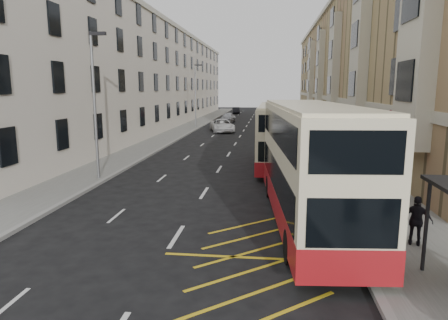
# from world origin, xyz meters

# --- Properties ---
(ground) EXTENTS (200.00, 200.00, 0.00)m
(ground) POSITION_xyz_m (0.00, 0.00, 0.00)
(ground) COLOR black
(ground) RESTS_ON ground
(pavement_right) EXTENTS (4.00, 120.00, 0.15)m
(pavement_right) POSITION_xyz_m (8.00, 30.00, 0.07)
(pavement_right) COLOR #61615D
(pavement_right) RESTS_ON ground
(pavement_left) EXTENTS (3.00, 120.00, 0.15)m
(pavement_left) POSITION_xyz_m (-7.50, 30.00, 0.07)
(pavement_left) COLOR #61615D
(pavement_left) RESTS_ON ground
(kerb_right) EXTENTS (0.25, 120.00, 0.15)m
(kerb_right) POSITION_xyz_m (6.00, 30.00, 0.07)
(kerb_right) COLOR gray
(kerb_right) RESTS_ON ground
(kerb_left) EXTENTS (0.25, 120.00, 0.15)m
(kerb_left) POSITION_xyz_m (-6.00, 30.00, 0.07)
(kerb_left) COLOR gray
(kerb_left) RESTS_ON ground
(road_markings) EXTENTS (10.00, 110.00, 0.01)m
(road_markings) POSITION_xyz_m (0.00, 45.00, 0.01)
(road_markings) COLOR silver
(road_markings) RESTS_ON ground
(terrace_right) EXTENTS (10.75, 79.00, 15.25)m
(terrace_right) POSITION_xyz_m (14.88, 45.38, 7.52)
(terrace_right) COLOR #9D8B5B
(terrace_right) RESTS_ON ground
(terrace_left) EXTENTS (9.18, 79.00, 13.25)m
(terrace_left) POSITION_xyz_m (-13.43, 45.50, 6.52)
(terrace_left) COLOR beige
(terrace_left) RESTS_ON ground
(guard_railing) EXTENTS (0.06, 6.56, 1.01)m
(guard_railing) POSITION_xyz_m (6.25, 5.75, 0.86)
(guard_railing) COLOR red
(guard_railing) RESTS_ON pavement_right
(street_lamp_near) EXTENTS (0.93, 0.18, 8.00)m
(street_lamp_near) POSITION_xyz_m (-6.35, 12.00, 4.64)
(street_lamp_near) COLOR gray
(street_lamp_near) RESTS_ON pavement_left
(street_lamp_far) EXTENTS (0.93, 0.18, 8.00)m
(street_lamp_far) POSITION_xyz_m (-6.35, 42.00, 4.64)
(street_lamp_far) COLOR gray
(street_lamp_far) RESTS_ON pavement_left
(double_decker_front) EXTENTS (3.61, 11.73, 4.60)m
(double_decker_front) POSITION_xyz_m (4.76, 6.02, 2.34)
(double_decker_front) COLOR beige
(double_decker_front) RESTS_ON ground
(double_decker_rear) EXTENTS (2.49, 10.32, 4.10)m
(double_decker_rear) POSITION_xyz_m (3.66, 17.50, 2.09)
(double_decker_rear) COLOR beige
(double_decker_rear) RESTS_ON ground
(pedestrian_far) EXTENTS (1.04, 0.69, 1.63)m
(pedestrian_far) POSITION_xyz_m (8.00, 3.79, 0.97)
(pedestrian_far) COLOR black
(pedestrian_far) RESTS_ON pavement_right
(white_van) EXTENTS (3.78, 5.88, 1.51)m
(white_van) POSITION_xyz_m (-2.48, 38.36, 0.75)
(white_van) COLOR silver
(white_van) RESTS_ON ground
(car_silver) EXTENTS (2.16, 4.65, 1.54)m
(car_silver) POSITION_xyz_m (-3.17, 51.24, 0.77)
(car_silver) COLOR #B9BBC0
(car_silver) RESTS_ON ground
(car_dark) EXTENTS (1.88, 4.13, 1.31)m
(car_dark) POSITION_xyz_m (-3.79, 72.61, 0.66)
(car_dark) COLOR black
(car_dark) RESTS_ON ground
(car_red) EXTENTS (2.72, 4.68, 1.27)m
(car_red) POSITION_xyz_m (2.72, 61.14, 0.64)
(car_red) COLOR #A70F1F
(car_red) RESTS_ON ground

